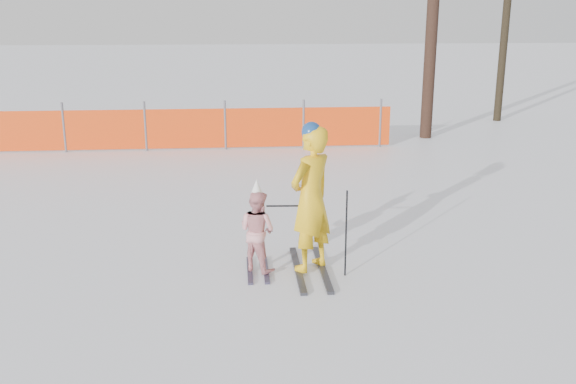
% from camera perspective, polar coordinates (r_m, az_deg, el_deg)
% --- Properties ---
extents(ground, '(120.00, 120.00, 0.00)m').
position_cam_1_polar(ground, '(8.80, 0.27, -7.17)').
color(ground, white).
rests_on(ground, ground).
extents(adult, '(0.85, 1.60, 2.06)m').
position_cam_1_polar(adult, '(8.52, 2.04, -0.59)').
color(adult, black).
rests_on(adult, ground).
extents(child, '(0.69, 0.92, 1.30)m').
position_cam_1_polar(child, '(8.65, -2.75, -3.39)').
color(child, black).
rests_on(child, ground).
extents(ski_poles, '(1.06, 0.26, 1.19)m').
position_cam_1_polar(ski_poles, '(8.53, 3.61, -3.02)').
color(ski_poles, black).
rests_on(ski_poles, ground).
extents(safety_fence, '(14.28, 0.06, 1.25)m').
position_cam_1_polar(safety_fence, '(16.74, -15.56, 5.37)').
color(safety_fence, '#595960').
rests_on(safety_fence, ground).
extents(tree_trunks, '(3.41, 2.87, 7.17)m').
position_cam_1_polar(tree_trunks, '(19.21, 14.94, 15.24)').
color(tree_trunks, '#301E15').
rests_on(tree_trunks, ground).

